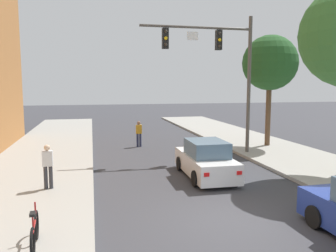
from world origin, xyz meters
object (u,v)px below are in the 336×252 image
at_px(car_lead_white, 206,160).
at_px(street_tree_second, 270,63).
at_px(pedestrian_sidewalk_left_walker, 48,164).
at_px(pedestrian_crossing_road, 139,133).
at_px(traffic_signal_mast, 220,59).
at_px(bicycle_leaning, 35,233).

xyz_separation_m(car_lead_white, street_tree_second, (6.07, 5.72, 4.53)).
bearing_deg(pedestrian_sidewalk_left_walker, pedestrian_crossing_road, 62.02).
height_order(pedestrian_sidewalk_left_walker, street_tree_second, street_tree_second).
xyz_separation_m(traffic_signal_mast, pedestrian_crossing_road, (-3.96, 3.71, -4.41)).
height_order(pedestrian_sidewalk_left_walker, bicycle_leaning, pedestrian_sidewalk_left_walker).
distance_m(pedestrian_sidewalk_left_walker, pedestrian_crossing_road, 9.62).
bearing_deg(pedestrian_crossing_road, street_tree_second, -14.40).
distance_m(car_lead_white, pedestrian_crossing_road, 7.95).
distance_m(traffic_signal_mast, pedestrian_sidewalk_left_walker, 10.62).
distance_m(pedestrian_sidewalk_left_walker, street_tree_second, 14.60).
distance_m(traffic_signal_mast, pedestrian_crossing_road, 7.00).
bearing_deg(pedestrian_crossing_road, car_lead_white, -76.80).
bearing_deg(bicycle_leaning, pedestrian_sidewalk_left_walker, 93.02).
bearing_deg(pedestrian_crossing_road, pedestrian_sidewalk_left_walker, -117.98).
height_order(pedestrian_crossing_road, street_tree_second, street_tree_second).
bearing_deg(car_lead_white, bicycle_leaning, -137.67).
xyz_separation_m(traffic_signal_mast, car_lead_white, (-2.14, -4.03, -4.60)).
distance_m(traffic_signal_mast, bicycle_leaning, 13.49).
distance_m(pedestrian_sidewalk_left_walker, bicycle_leaning, 4.81).
relative_size(car_lead_white, pedestrian_crossing_road, 2.60).
relative_size(traffic_signal_mast, pedestrian_crossing_road, 4.57).
distance_m(car_lead_white, bicycle_leaning, 8.22).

